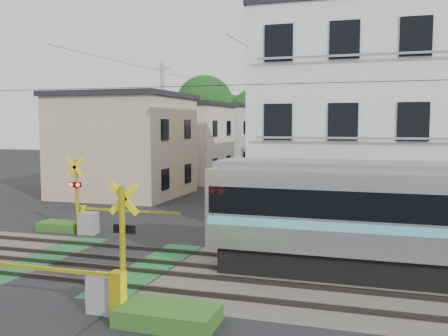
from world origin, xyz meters
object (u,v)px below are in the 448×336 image
(crossing_signal_near, at_px, (106,284))
(crossing_signal_far, at_px, (87,216))
(apartment_block, at_px, (378,119))

(crossing_signal_near, height_order, crossing_signal_far, same)
(crossing_signal_near, xyz_separation_m, crossing_signal_far, (-5.17, 7.31, 0.00))
(crossing_signal_near, distance_m, apartment_block, 14.95)
(crossing_signal_near, distance_m, crossing_signal_far, 8.95)
(crossing_signal_far, height_order, apartment_block, apartment_block)
(crossing_signal_near, bearing_deg, apartment_block, 65.78)
(crossing_signal_near, relative_size, apartment_block, 0.46)
(crossing_signal_far, distance_m, apartment_block, 13.14)
(apartment_block, bearing_deg, crossing_signal_far, -152.22)
(crossing_signal_far, relative_size, apartment_block, 0.46)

